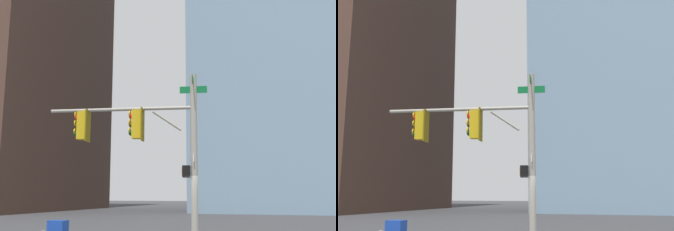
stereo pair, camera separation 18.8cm
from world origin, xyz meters
TOP-DOWN VIEW (x-y plane):
  - signal_pole_assembly at (-0.60, 1.05)m, footprint 1.45×5.61m

SIDE VIEW (x-z plane):
  - signal_pole_assembly at x=-0.60m, z-range 0.74..6.80m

